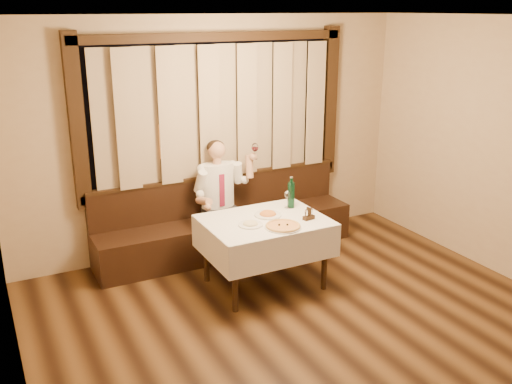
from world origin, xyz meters
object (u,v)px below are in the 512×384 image
seated_man (221,191)px  pasta_red (268,212)px  pasta_cream (250,222)px  green_bottle (291,194)px  dining_table (265,229)px  pizza (283,226)px  cruet_caddy (309,215)px  banquette (225,227)px

seated_man → pasta_red: bearing=-78.5°
pasta_cream → green_bottle: green_bottle is taller
dining_table → pizza: size_ratio=3.42×
cruet_caddy → seated_man: seated_man is taller
seated_man → banquette: bearing=44.2°
pasta_cream → cruet_caddy: (0.62, -0.12, 0.01)m
green_bottle → seated_man: seated_man is taller
dining_table → green_bottle: green_bottle is taller
pasta_red → green_bottle: 0.39m
pizza → seated_man: 1.23m
pizza → green_bottle: bearing=52.4°
pizza → seated_man: seated_man is taller
pasta_cream → seated_man: seated_man is taller
banquette → pasta_red: bearing=-85.0°
dining_table → seated_man: bearing=95.6°
banquette → pizza: 1.39m
banquette → pasta_red: banquette is taller
pizza → pasta_cream: bearing=142.6°
dining_table → seated_man: seated_man is taller
banquette → pizza: bearing=-87.6°
pasta_cream → cruet_caddy: bearing=-11.0°
green_bottle → seated_man: size_ratio=0.25×
dining_table → green_bottle: bearing=24.8°
pizza → seated_man: bearing=96.8°
pasta_cream → cruet_caddy: 0.63m
green_bottle → cruet_caddy: size_ratio=2.67×
dining_table → pasta_cream: pasta_cream is taller
banquette → pasta_red: 1.06m
dining_table → green_bottle: size_ratio=3.58×
banquette → cruet_caddy: 1.39m
cruet_caddy → seated_man: bearing=103.7°
dining_table → pasta_red: 0.19m
pasta_red → green_bottle: (0.35, 0.12, 0.11)m
cruet_caddy → seated_man: size_ratio=0.09×
banquette → pasta_cream: banquette is taller
green_bottle → pasta_cream: bearing=-155.9°
cruet_caddy → green_bottle: bearing=76.7°
pizza → pasta_red: bearing=86.0°
pasta_red → green_bottle: bearing=18.6°
banquette → seated_man: (-0.09, -0.09, 0.51)m
pizza → cruet_caddy: 0.37m
banquette → green_bottle: 1.11m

